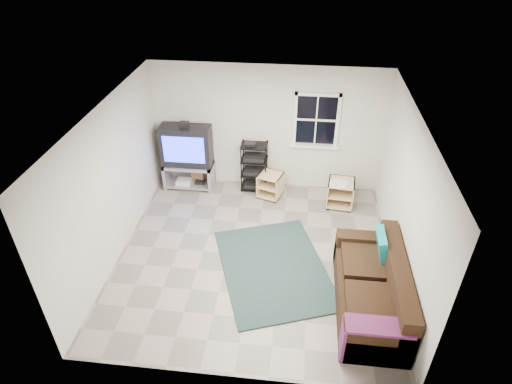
# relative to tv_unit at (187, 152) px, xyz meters

# --- Properties ---
(room) EXTENTS (4.60, 4.62, 4.60)m
(room) POSITION_rel_tv_unit_xyz_m (2.57, 0.24, 0.66)
(room) COLOR gray
(room) RESTS_ON ground
(tv_unit) EXTENTS (1.01, 0.51, 1.49)m
(tv_unit) POSITION_rel_tv_unit_xyz_m (0.00, 0.00, 0.00)
(tv_unit) COLOR #98989F
(tv_unit) RESTS_ON ground
(av_rack) EXTENTS (0.53, 0.39, 1.07)m
(av_rack) POSITION_rel_tv_unit_xyz_m (1.37, 0.06, -0.35)
(av_rack) COLOR black
(av_rack) RESTS_ON ground
(side_table_left) EXTENTS (0.56, 0.56, 0.52)m
(side_table_left) POSITION_rel_tv_unit_xyz_m (1.75, -0.16, -0.54)
(side_table_left) COLOR #DCBB87
(side_table_left) RESTS_ON ground
(side_table_right) EXTENTS (0.55, 0.55, 0.58)m
(side_table_right) POSITION_rel_tv_unit_xyz_m (3.13, -0.34, -0.49)
(side_table_right) COLOR #DCBB87
(side_table_right) RESTS_ON ground
(sofa) EXTENTS (0.92, 2.09, 0.95)m
(sofa) POSITION_rel_tv_unit_xyz_m (3.47, -2.95, -0.48)
(sofa) COLOR black
(sofa) RESTS_ON ground
(shag_rug) EXTENTS (2.29, 2.67, 0.03)m
(shag_rug) POSITION_rel_tv_unit_xyz_m (1.97, -2.31, -0.80)
(shag_rug) COLOR black
(shag_rug) RESTS_ON ground
(paper_bag) EXTENTS (0.32, 0.24, 0.41)m
(paper_bag) POSITION_rel_tv_unit_xyz_m (0.16, 0.13, -0.61)
(paper_bag) COLOR #916341
(paper_bag) RESTS_ON ground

